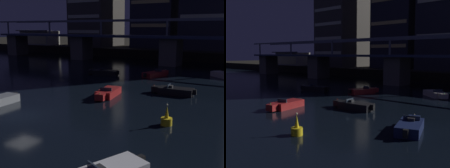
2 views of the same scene
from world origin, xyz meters
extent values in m
plane|color=black|center=(0.00, 0.00, 0.00)|extent=(400.00, 400.00, 0.00)
cube|color=black|center=(0.00, 87.42, 1.10)|extent=(240.00, 80.00, 2.20)
cube|color=#605B51|center=(-45.61, 39.42, 2.77)|extent=(3.60, 4.40, 5.55)
cube|color=#605B51|center=(-22.81, 39.42, 2.77)|extent=(3.60, 4.40, 5.55)
cube|color=#605B51|center=(0.00, 39.42, 2.77)|extent=(3.60, 4.40, 5.55)
cube|color=#2D3856|center=(0.00, 39.42, 5.78)|extent=(97.22, 6.40, 0.45)
cube|color=slate|center=(0.00, 36.52, 9.20)|extent=(97.22, 0.36, 0.36)
cube|color=slate|center=(0.00, 42.32, 9.20)|extent=(97.22, 0.36, 0.36)
cube|color=slate|center=(-45.61, 36.52, 7.60)|extent=(0.30, 0.30, 3.20)
cube|color=slate|center=(-30.41, 36.52, 7.60)|extent=(0.30, 0.30, 3.20)
cube|color=slate|center=(-15.20, 36.52, 7.60)|extent=(0.30, 0.30, 3.20)
cube|color=slate|center=(0.00, 36.52, 7.60)|extent=(0.30, 0.30, 3.20)
cube|color=#423D38|center=(-29.86, 56.78, 12.94)|extent=(11.86, 13.94, 21.48)
cube|color=beige|center=(-29.86, 49.76, 6.50)|extent=(10.91, 0.10, 0.90)
cube|color=beige|center=(-29.86, 49.76, 10.79)|extent=(10.91, 0.10, 0.90)
cube|color=beige|center=(-29.86, 49.76, 15.09)|extent=(10.91, 0.10, 0.90)
cube|color=#F2D172|center=(-10.97, 53.22, 8.24)|extent=(10.62, 0.10, 0.90)
cube|color=#F2D172|center=(-10.97, 53.22, 14.28)|extent=(10.62, 0.10, 0.90)
cube|color=beige|center=(3.43, 52.31, 10.31)|extent=(11.74, 0.10, 0.90)
cube|color=#B2AD9E|center=(-48.82, 51.42, 4.40)|extent=(12.00, 6.00, 4.40)
cube|color=#EAD88C|center=(-48.82, 48.37, 3.96)|extent=(11.20, 0.10, 2.64)
cube|color=#4C4C51|center=(-48.82, 47.82, 6.75)|extent=(12.40, 1.60, 0.30)
cube|color=black|center=(9.15, 14.84, 0.40)|extent=(4.04, 2.11, 0.80)
cube|color=black|center=(6.75, 14.64, 0.45)|extent=(0.98, 1.06, 0.70)
cube|color=#283342|center=(8.30, 14.77, 0.98)|extent=(0.21, 1.35, 0.36)
cube|color=#262628|center=(8.55, 14.79, 0.92)|extent=(0.44, 0.59, 0.24)
cube|color=black|center=(11.29, 15.01, 0.50)|extent=(0.39, 0.39, 0.60)
sphere|color=red|center=(6.50, 14.62, 0.88)|extent=(0.12, 0.12, 0.12)
cube|color=black|center=(-5.16, 22.22, 0.40)|extent=(4.26, 2.85, 0.80)
cube|color=black|center=(-7.46, 21.53, 0.45)|extent=(1.15, 1.21, 0.70)
cube|color=#283342|center=(-5.98, 21.97, 0.98)|extent=(0.48, 1.32, 0.36)
cube|color=#262628|center=(-5.74, 22.04, 0.92)|extent=(0.54, 0.65, 0.24)
cube|color=black|center=(-3.10, 22.84, 0.50)|extent=(0.45, 0.45, 0.60)
sphere|color=beige|center=(-7.70, 21.45, 0.88)|extent=(0.12, 0.12, 0.12)
cube|color=black|center=(-5.06, 3.68, 0.50)|extent=(0.38, 0.38, 0.60)
cube|color=black|center=(13.06, -3.21, 0.50)|extent=(0.47, 0.47, 0.60)
cube|color=maroon|center=(2.42, 24.74, 0.40)|extent=(3.04, 4.29, 0.80)
cube|color=maroon|center=(3.25, 27.00, 0.45)|extent=(1.24, 1.19, 0.70)
cube|color=#283342|center=(2.72, 25.54, 0.98)|extent=(1.30, 0.56, 0.36)
cube|color=#262628|center=(2.63, 25.30, 0.92)|extent=(0.66, 0.57, 0.24)
cube|color=black|center=(1.68, 22.72, 0.50)|extent=(0.46, 0.46, 0.60)
sphere|color=beige|center=(3.34, 27.23, 0.88)|extent=(0.12, 0.12, 0.12)
cube|color=beige|center=(11.92, 29.66, 0.40)|extent=(4.15, 3.89, 0.80)
cube|color=black|center=(10.27, 31.04, 0.50)|extent=(0.51, 0.51, 0.60)
cube|color=maroon|center=(2.75, 10.26, 0.40)|extent=(2.47, 4.17, 0.80)
cube|color=maroon|center=(3.18, 7.89, 0.45)|extent=(1.13, 1.06, 0.70)
cube|color=#283342|center=(2.90, 9.42, 0.98)|extent=(1.35, 0.34, 0.36)
cube|color=#262628|center=(2.86, 9.67, 0.92)|extent=(0.62, 0.49, 0.24)
cube|color=black|center=(2.37, 12.38, 0.50)|extent=(0.42, 0.42, 0.60)
sphere|color=#33D84C|center=(3.22, 7.65, 0.88)|extent=(0.12, 0.12, 0.12)
cylinder|color=yellow|center=(11.81, 4.32, 0.30)|extent=(0.90, 0.90, 0.60)
cone|color=yellow|center=(11.81, 4.32, 1.10)|extent=(0.36, 0.36, 1.00)
sphere|color=#F2EAB2|center=(11.81, 4.32, 1.68)|extent=(0.16, 0.16, 0.16)
camera|label=1|loc=(18.94, -16.22, 7.67)|focal=44.81mm
camera|label=2|loc=(27.63, -8.32, 6.20)|focal=43.20mm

